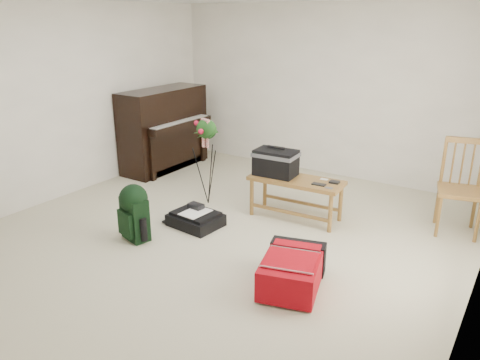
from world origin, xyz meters
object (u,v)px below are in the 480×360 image
Objects in this scene: dining_chair at (461,188)px; black_duffel at (196,219)px; red_suitcase at (295,268)px; piano at (165,131)px; green_backpack at (134,210)px; bench at (283,168)px; flower_stand at (207,162)px.

black_duffel is (-2.54, -1.49, -0.43)m from dining_chair.
dining_chair is 1.76× the size of black_duffel.
piano is at bearing 133.31° from red_suitcase.
bench is at bearing 70.44° from green_backpack.
bench is at bearing 28.67° from flower_stand.
green_backpack is (-2.87, -2.13, -0.17)m from dining_chair.
red_suitcase is 2.19m from flower_stand.
green_backpack is (-1.00, -1.47, -0.26)m from bench.
red_suitcase is at bearing -13.41° from black_duffel.
flower_stand is (-2.83, -0.86, 0.05)m from dining_chair.
red_suitcase is (3.32, -2.00, -0.43)m from piano.
green_backpack is (-0.33, -0.63, 0.26)m from black_duffel.
black_duffel is 0.84m from flower_stand.
bench is (2.46, -0.66, 0.00)m from piano.
dining_chair is at bearing 0.04° from piano.
dining_chair is at bearing 35.45° from black_duffel.
bench is at bearing -173.87° from dining_chair.
bench is 1.81× the size of green_backpack.
red_suitcase is at bearing -15.05° from flower_stand.
black_duffel is at bearing 77.28° from green_backpack.
red_suitcase is 1.88m from green_backpack.
dining_chair reaches higher than black_duffel.
green_backpack is 0.55× the size of flower_stand.
green_backpack is at bearing -156.81° from dining_chair.
piano is 1.79× the size of red_suitcase.
green_backpack is at bearing -112.52° from black_duffel.
green_backpack is at bearing -127.84° from bench.
green_backpack is at bearing -74.62° from flower_stand.
piano is at bearing 161.45° from bench.
piano reaches higher than red_suitcase.
dining_chair is (4.32, 0.00, -0.09)m from piano.
green_backpack reaches higher than black_duffel.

